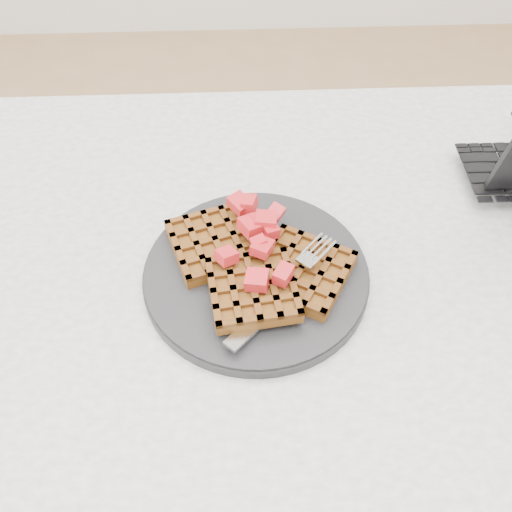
# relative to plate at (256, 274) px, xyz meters

# --- Properties ---
(ground) EXTENTS (4.00, 4.00, 0.00)m
(ground) POSITION_rel_plate_xyz_m (0.07, -0.03, -0.76)
(ground) COLOR tan
(ground) RESTS_ON ground
(table) EXTENTS (1.20, 0.80, 0.75)m
(table) POSITION_rel_plate_xyz_m (0.07, -0.03, -0.12)
(table) COLOR silver
(table) RESTS_ON ground
(plate) EXTENTS (0.25, 0.25, 0.02)m
(plate) POSITION_rel_plate_xyz_m (0.00, 0.00, 0.00)
(plate) COLOR black
(plate) RESTS_ON table
(waffles) EXTENTS (0.22, 0.18, 0.03)m
(waffles) POSITION_rel_plate_xyz_m (0.00, -0.00, 0.02)
(waffles) COLOR brown
(waffles) RESTS_ON plate
(strawberry_pile) EXTENTS (0.15, 0.15, 0.02)m
(strawberry_pile) POSITION_rel_plate_xyz_m (0.00, -0.00, 0.05)
(strawberry_pile) COLOR #AA060F
(strawberry_pile) RESTS_ON waffles
(fork) EXTENTS (0.14, 0.15, 0.02)m
(fork) POSITION_rel_plate_xyz_m (0.03, -0.03, 0.02)
(fork) COLOR silver
(fork) RESTS_ON plate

